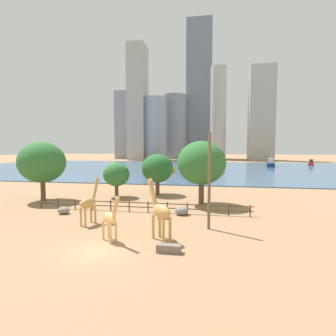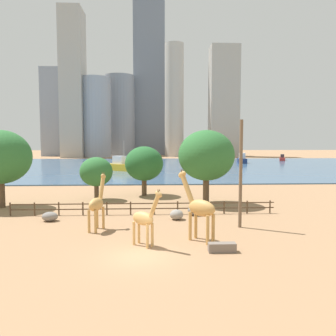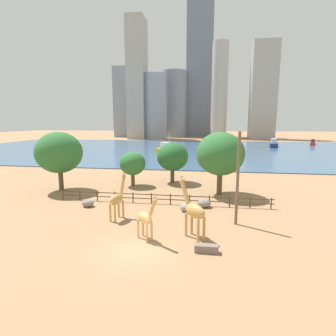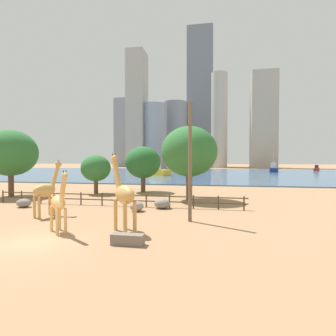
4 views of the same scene
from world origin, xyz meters
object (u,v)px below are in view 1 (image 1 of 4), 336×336
object	(u,v)px
giraffe_companion	(89,203)
boat_sailboat	(311,163)
boulder_near_fence	(64,210)
tree_left_large	(42,162)
utility_pole	(209,182)
tree_center_broad	(157,168)
boulder_small	(182,211)
giraffe_tall	(110,218)
giraffe_young	(160,211)
boat_ferry	(271,164)
tree_right_tall	(116,175)
tree_left_small	(202,163)
feeding_trough	(169,249)
boulder_by_pole	(161,214)
boat_tug	(162,168)

from	to	relation	value
giraffe_companion	boat_sailboat	distance (m)	109.59
boulder_near_fence	tree_left_large	xyz separation A→B (m)	(-7.17, 6.53, 5.11)
utility_pole	tree_center_broad	bearing A→B (deg)	116.69
boulder_near_fence	tree_center_broad	world-z (taller)	tree_center_broad
boulder_small	giraffe_tall	bearing A→B (deg)	-116.88
giraffe_young	boulder_small	distance (m)	8.60
boulder_small	boat_ferry	size ratio (longest dim) A/B	0.19
boulder_near_fence	tree_right_tall	distance (m)	11.49
giraffe_companion	utility_pole	distance (m)	12.07
boat_sailboat	giraffe_companion	bearing A→B (deg)	-8.12
utility_pole	boat_ferry	distance (m)	85.02
giraffe_companion	boat_ferry	size ratio (longest dim) A/B	0.58
tree_left_small	giraffe_tall	bearing A→B (deg)	-113.78
utility_pole	feeding_trough	size ratio (longest dim) A/B	5.00
boat_ferry	tree_right_tall	bearing A→B (deg)	161.48
giraffe_tall	boulder_small	bearing A→B (deg)	104.05
boulder_by_pole	tree_left_small	bearing A→B (deg)	62.42
boat_tug	boat_ferry	bearing A→B (deg)	72.14
tree_left_small	tree_right_tall	bearing A→B (deg)	166.61
tree_center_broad	tree_left_large	bearing A→B (deg)	-154.23
tree_right_tall	giraffe_tall	bearing A→B (deg)	-70.79
giraffe_young	tree_right_tall	size ratio (longest dim) A/B	0.97
tree_center_broad	boat_ferry	size ratio (longest dim) A/B	0.82
giraffe_companion	boulder_near_fence	size ratio (longest dim) A/B	3.28
tree_center_broad	tree_right_tall	distance (m)	6.64
tree_left_small	boat_ferry	size ratio (longest dim) A/B	1.06
boat_ferry	boat_sailboat	bearing A→B (deg)	-45.37
tree_center_broad	boat_sailboat	bearing A→B (deg)	57.30
utility_pole	boulder_small	world-z (taller)	utility_pole
giraffe_companion	boulder_near_fence	world-z (taller)	giraffe_companion
boulder_by_pole	boat_tug	xyz separation A→B (m)	(-9.76, 50.67, 0.96)
tree_left_small	boat_ferry	bearing A→B (deg)	71.56
boat_sailboat	tree_right_tall	bearing A→B (deg)	-13.36
giraffe_companion	feeding_trough	world-z (taller)	giraffe_companion
feeding_trough	tree_right_tall	distance (m)	23.14
giraffe_tall	boulder_by_pole	size ratio (longest dim) A/B	3.30
giraffe_companion	boat_ferry	bearing A→B (deg)	-6.22
giraffe_companion	giraffe_tall	bearing A→B (deg)	-120.79
giraffe_young	feeding_trough	distance (m)	3.49
giraffe_young	feeding_trough	bearing A→B (deg)	161.75
boulder_near_fence	boulder_by_pole	size ratio (longest dim) A/B	1.15
giraffe_young	boulder_near_fence	world-z (taller)	giraffe_young
feeding_trough	tree_left_large	size ratio (longest dim) A/B	0.21
tree_right_tall	boat_sailboat	xyz separation A→B (m)	(56.09, 81.45, -2.48)
feeding_trough	giraffe_young	bearing A→B (deg)	114.54
tree_center_broad	boat_tug	size ratio (longest dim) A/B	0.79
boulder_by_pole	feeding_trough	size ratio (longest dim) A/B	0.69
boulder_small	boat_tug	xyz separation A→B (m)	(-11.76, 48.95, 0.95)
boulder_by_pole	boat_ferry	bearing A→B (deg)	70.62
giraffe_young	utility_pole	size ratio (longest dim) A/B	0.58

